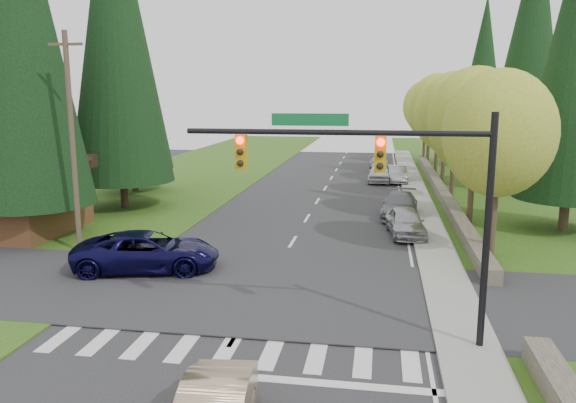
% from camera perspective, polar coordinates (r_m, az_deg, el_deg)
% --- Properties ---
extents(grass_east, '(14.00, 110.00, 0.06)m').
position_cam_1_polar(grass_east, '(33.35, 24.46, -2.66)').
color(grass_east, '#2F4D14').
rests_on(grass_east, ground).
extents(grass_west, '(14.00, 110.00, 0.06)m').
position_cam_1_polar(grass_west, '(36.48, -18.97, -1.18)').
color(grass_west, '#2F4D14').
rests_on(grass_west, ground).
extents(cross_street, '(120.00, 8.00, 0.10)m').
position_cam_1_polar(cross_street, '(21.09, -2.72, -9.30)').
color(cross_street, '#28282B').
rests_on(cross_street, ground).
extents(sidewalk_east, '(1.80, 80.00, 0.13)m').
position_cam_1_polar(sidewalk_east, '(34.22, 13.70, -1.60)').
color(sidewalk_east, gray).
rests_on(sidewalk_east, ground).
extents(curb_east, '(0.20, 80.00, 0.13)m').
position_cam_1_polar(curb_east, '(34.16, 12.28, -1.56)').
color(curb_east, gray).
rests_on(curb_east, ground).
extents(stone_wall_north, '(0.70, 40.00, 0.70)m').
position_cam_1_polar(stone_wall_north, '(42.15, 15.25, 1.03)').
color(stone_wall_north, '#4C4438').
rests_on(stone_wall_north, ground).
extents(traffic_signal, '(8.70, 0.37, 6.80)m').
position_cam_1_polar(traffic_signal, '(16.01, 9.90, 2.52)').
color(traffic_signal, black).
rests_on(traffic_signal, ground).
extents(brown_building, '(8.40, 8.40, 5.40)m').
position_cam_1_polar(brown_building, '(32.86, -26.49, 2.51)').
color(brown_building, '#4C2D19').
rests_on(brown_building, ground).
extents(utility_pole, '(1.60, 0.24, 10.00)m').
position_cam_1_polar(utility_pole, '(27.15, -21.06, 5.66)').
color(utility_pole, '#473828').
rests_on(utility_pole, ground).
extents(decid_tree_0, '(4.80, 4.80, 8.37)m').
position_cam_1_polar(decid_tree_0, '(25.89, 20.64, 6.48)').
color(decid_tree_0, '#38281C').
rests_on(decid_tree_0, ground).
extents(decid_tree_1, '(5.20, 5.20, 8.80)m').
position_cam_1_polar(decid_tree_1, '(32.78, 18.50, 7.74)').
color(decid_tree_1, '#38281C').
rests_on(decid_tree_1, ground).
extents(decid_tree_2, '(5.00, 5.00, 8.82)m').
position_cam_1_polar(decid_tree_2, '(39.67, 16.67, 8.48)').
color(decid_tree_2, '#38281C').
rests_on(decid_tree_2, ground).
extents(decid_tree_3, '(5.00, 5.00, 8.55)m').
position_cam_1_polar(decid_tree_3, '(46.64, 15.71, 8.49)').
color(decid_tree_3, '#38281C').
rests_on(decid_tree_3, ground).
extents(decid_tree_4, '(5.40, 5.40, 9.18)m').
position_cam_1_polar(decid_tree_4, '(53.60, 15.05, 9.20)').
color(decid_tree_4, '#38281C').
rests_on(decid_tree_4, ground).
extents(decid_tree_5, '(4.80, 4.80, 8.30)m').
position_cam_1_polar(decid_tree_5, '(60.57, 14.20, 8.89)').
color(decid_tree_5, '#38281C').
rests_on(decid_tree_5, ground).
extents(decid_tree_6, '(5.20, 5.20, 8.86)m').
position_cam_1_polar(decid_tree_6, '(67.55, 13.82, 9.36)').
color(decid_tree_6, '#38281C').
rests_on(decid_tree_6, ground).
extents(conifer_w_a, '(6.12, 6.12, 19.80)m').
position_cam_1_polar(conifer_w_a, '(30.84, -25.72, 16.40)').
color(conifer_w_a, '#38281C').
rests_on(conifer_w_a, ground).
extents(conifer_w_b, '(5.44, 5.44, 17.80)m').
position_cam_1_polar(conifer_w_b, '(35.72, -25.89, 13.86)').
color(conifer_w_b, '#38281C').
rests_on(conifer_w_b, ground).
extents(conifer_w_c, '(6.46, 6.46, 20.80)m').
position_cam_1_polar(conifer_w_c, '(37.29, -17.16, 16.60)').
color(conifer_w_c, '#38281C').
rests_on(conifer_w_c, ground).
extents(conifer_w_e, '(5.78, 5.78, 18.80)m').
position_cam_1_polar(conifer_w_e, '(43.46, -15.91, 14.45)').
color(conifer_w_e, '#38281C').
rests_on(conifer_w_e, ground).
extents(conifer_e_b, '(6.12, 6.12, 19.80)m').
position_cam_1_polar(conifer_e_b, '(46.75, 23.49, 14.32)').
color(conifer_e_b, '#38281C').
rests_on(conifer_e_b, ground).
extents(conifer_e_c, '(5.10, 5.10, 16.80)m').
position_cam_1_polar(conifer_e_c, '(60.18, 19.21, 12.19)').
color(conifer_e_c, '#38281C').
rests_on(conifer_e_c, ground).
extents(suv_navy, '(6.38, 3.98, 1.65)m').
position_cam_1_polar(suv_navy, '(24.13, -14.12, -4.96)').
color(suv_navy, '#0C0A35').
rests_on(suv_navy, ground).
extents(parked_car_a, '(2.24, 4.46, 1.46)m').
position_cam_1_polar(parked_car_a, '(29.78, 11.86, -2.05)').
color(parked_car_a, '#AEAEB3').
rests_on(parked_car_a, ground).
extents(parked_car_b, '(2.42, 5.15, 1.45)m').
position_cam_1_polar(parked_car_b, '(34.19, 11.28, -0.38)').
color(parked_car_b, slate).
rests_on(parked_car_b, ground).
extents(parked_car_c, '(1.77, 4.31, 1.39)m').
position_cam_1_polar(parked_car_c, '(47.68, 10.99, 2.74)').
color(parked_car_c, '#A3A3A7').
rests_on(parked_car_c, ground).
extents(parked_car_d, '(2.02, 4.72, 1.59)m').
position_cam_1_polar(parked_car_d, '(47.79, 9.32, 2.93)').
color(parked_car_d, silver).
rests_on(parked_car_d, ground).
extents(parked_car_e, '(2.23, 4.73, 1.33)m').
position_cam_1_polar(parked_car_e, '(54.74, 9.34, 3.79)').
color(parked_car_e, '#9C9CA0').
rests_on(parked_car_e, ground).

